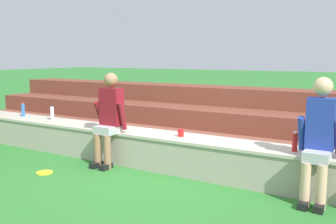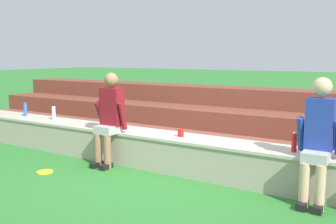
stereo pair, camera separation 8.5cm
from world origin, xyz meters
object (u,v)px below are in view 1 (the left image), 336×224
at_px(water_bottle_mid_right, 295,142).
at_px(frisbee, 45,173).
at_px(person_center, 319,137).
at_px(water_bottle_near_right, 23,110).
at_px(person_left_of_center, 109,117).
at_px(plastic_cup_left_end, 181,133).
at_px(water_bottle_center_gap, 52,113).

height_order(water_bottle_mid_right, frisbee, water_bottle_mid_right).
height_order(person_center, frisbee, person_center).
relative_size(water_bottle_mid_right, water_bottle_near_right, 0.90).
xyz_separation_m(person_left_of_center, plastic_cup_left_end, (1.09, 0.31, -0.19)).
height_order(person_left_of_center, person_center, person_center).
bearing_deg(person_center, person_left_of_center, -179.30).
xyz_separation_m(person_left_of_center, person_center, (3.03, 0.04, 0.01)).
bearing_deg(water_bottle_mid_right, plastic_cup_left_end, 178.43).
distance_m(person_left_of_center, frisbee, 1.24).
height_order(person_center, plastic_cup_left_end, person_center).
distance_m(person_left_of_center, water_bottle_mid_right, 2.74).
xyz_separation_m(person_center, water_bottle_mid_right, (-0.31, 0.22, -0.14)).
bearing_deg(frisbee, person_center, 13.45).
bearing_deg(water_bottle_center_gap, frisbee, -46.71).
bearing_deg(person_center, plastic_cup_left_end, 172.09).
distance_m(person_center, water_bottle_center_gap, 4.70).
height_order(person_left_of_center, water_bottle_center_gap, person_left_of_center).
bearing_deg(frisbee, plastic_cup_left_end, 34.49).
distance_m(plastic_cup_left_end, frisbee, 2.07).
height_order(person_center, water_bottle_mid_right, person_center).
height_order(person_left_of_center, plastic_cup_left_end, person_left_of_center).
relative_size(person_left_of_center, water_bottle_near_right, 5.23).
xyz_separation_m(person_center, plastic_cup_left_end, (-1.94, 0.27, -0.20)).
bearing_deg(person_left_of_center, plastic_cup_left_end, 15.69).
xyz_separation_m(water_bottle_center_gap, plastic_cup_left_end, (2.74, -0.05, -0.08)).
bearing_deg(frisbee, water_bottle_center_gap, 133.29).
bearing_deg(water_bottle_center_gap, water_bottle_near_right, 179.87).
distance_m(water_bottle_center_gap, plastic_cup_left_end, 2.75).
xyz_separation_m(person_left_of_center, water_bottle_center_gap, (-1.65, 0.35, -0.12)).
bearing_deg(water_bottle_mid_right, frisbee, -161.70).
bearing_deg(person_left_of_center, water_bottle_mid_right, 5.50).
distance_m(water_bottle_near_right, water_bottle_center_gap, 0.81).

